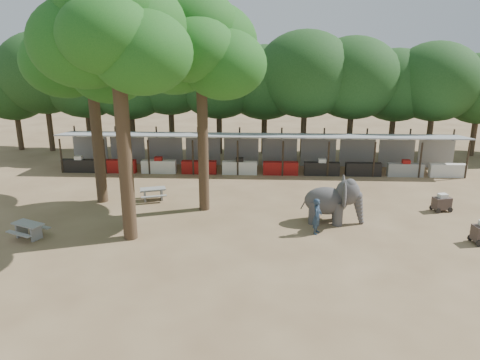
{
  "coord_description": "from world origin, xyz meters",
  "views": [
    {
      "loc": [
        0.1,
        -17.95,
        9.06
      ],
      "look_at": [
        -1.0,
        5.0,
        2.0
      ],
      "focal_mm": 35.0,
      "sensor_mm": 36.0,
      "label": 1
    }
  ],
  "objects_px": {
    "yard_tree_left": "(88,54)",
    "yard_tree_back": "(199,47)",
    "picnic_table_far": "(153,192)",
    "picnic_table_near": "(28,228)",
    "elephant": "(333,200)",
    "yard_tree_center": "(114,33)",
    "cart_back": "(442,203)",
    "handler": "(317,216)"
  },
  "relations": [
    {
      "from": "yard_tree_back",
      "to": "handler",
      "type": "distance_m",
      "value": 10.2
    },
    {
      "from": "yard_tree_left",
      "to": "picnic_table_far",
      "type": "relative_size",
      "value": 6.27
    },
    {
      "from": "handler",
      "to": "yard_tree_center",
      "type": "bearing_deg",
      "value": 115.09
    },
    {
      "from": "yard_tree_left",
      "to": "picnic_table_near",
      "type": "xyz_separation_m",
      "value": [
        -1.62,
        -5.43,
        -7.71
      ]
    },
    {
      "from": "picnic_table_near",
      "to": "handler",
      "type": "bearing_deg",
      "value": 29.21
    },
    {
      "from": "yard_tree_back",
      "to": "handler",
      "type": "xyz_separation_m",
      "value": [
        5.91,
        -3.23,
        -7.67
      ]
    },
    {
      "from": "yard_tree_center",
      "to": "cart_back",
      "type": "xyz_separation_m",
      "value": [
        15.99,
        4.11,
        -8.72
      ]
    },
    {
      "from": "yard_tree_center",
      "to": "elephant",
      "type": "relative_size",
      "value": 3.87
    },
    {
      "from": "picnic_table_far",
      "to": "cart_back",
      "type": "xyz_separation_m",
      "value": [
        15.99,
        -1.01,
        0.02
      ]
    },
    {
      "from": "elephant",
      "to": "picnic_table_near",
      "type": "relative_size",
      "value": 1.63
    },
    {
      "from": "elephant",
      "to": "handler",
      "type": "xyz_separation_m",
      "value": [
        -0.96,
        -1.46,
        -0.3
      ]
    },
    {
      "from": "yard_tree_center",
      "to": "cart_back",
      "type": "bearing_deg",
      "value": 14.42
    },
    {
      "from": "yard_tree_back",
      "to": "picnic_table_near",
      "type": "distance_m",
      "value": 11.94
    },
    {
      "from": "picnic_table_near",
      "to": "picnic_table_far",
      "type": "height_order",
      "value": "picnic_table_near"
    },
    {
      "from": "yard_tree_left",
      "to": "yard_tree_back",
      "type": "distance_m",
      "value": 6.09
    },
    {
      "from": "yard_tree_left",
      "to": "picnic_table_far",
      "type": "distance_m",
      "value": 8.3
    },
    {
      "from": "yard_tree_back",
      "to": "elephant",
      "type": "bearing_deg",
      "value": -14.5
    },
    {
      "from": "yard_tree_back",
      "to": "elephant",
      "type": "relative_size",
      "value": 3.65
    },
    {
      "from": "cart_back",
      "to": "yard_tree_center",
      "type": "bearing_deg",
      "value": 179.11
    },
    {
      "from": "yard_tree_left",
      "to": "handler",
      "type": "height_order",
      "value": "yard_tree_left"
    },
    {
      "from": "elephant",
      "to": "cart_back",
      "type": "height_order",
      "value": "elephant"
    },
    {
      "from": "handler",
      "to": "picnic_table_far",
      "type": "height_order",
      "value": "handler"
    },
    {
      "from": "yard_tree_center",
      "to": "yard_tree_back",
      "type": "height_order",
      "value": "yard_tree_center"
    },
    {
      "from": "handler",
      "to": "picnic_table_near",
      "type": "xyz_separation_m",
      "value": [
        -13.53,
        -1.2,
        -0.39
      ]
    },
    {
      "from": "yard_tree_left",
      "to": "picnic_table_near",
      "type": "distance_m",
      "value": 9.57
    },
    {
      "from": "elephant",
      "to": "picnic_table_far",
      "type": "distance_m",
      "value": 10.31
    },
    {
      "from": "yard_tree_center",
      "to": "cart_back",
      "type": "height_order",
      "value": "yard_tree_center"
    },
    {
      "from": "yard_tree_back",
      "to": "picnic_table_far",
      "type": "relative_size",
      "value": 6.46
    },
    {
      "from": "elephant",
      "to": "cart_back",
      "type": "relative_size",
      "value": 2.72
    },
    {
      "from": "yard_tree_left",
      "to": "yard_tree_back",
      "type": "xyz_separation_m",
      "value": [
        6.0,
        -1.0,
        0.34
      ]
    },
    {
      "from": "elephant",
      "to": "picnic_table_far",
      "type": "xyz_separation_m",
      "value": [
        -9.87,
        2.9,
        -0.71
      ]
    },
    {
      "from": "elephant",
      "to": "picnic_table_far",
      "type": "bearing_deg",
      "value": 169.73
    },
    {
      "from": "picnic_table_near",
      "to": "picnic_table_far",
      "type": "xyz_separation_m",
      "value": [
        4.62,
        5.55,
        -0.02
      ]
    },
    {
      "from": "elephant",
      "to": "picnic_table_near",
      "type": "xyz_separation_m",
      "value": [
        -14.49,
        -2.65,
        -0.69
      ]
    },
    {
      "from": "yard_tree_center",
      "to": "elephant",
      "type": "height_order",
      "value": "yard_tree_center"
    },
    {
      "from": "yard_tree_back",
      "to": "elephant",
      "type": "distance_m",
      "value": 10.23
    },
    {
      "from": "yard_tree_center",
      "to": "picnic_table_far",
      "type": "distance_m",
      "value": 10.13
    },
    {
      "from": "yard_tree_back",
      "to": "elephant",
      "type": "xyz_separation_m",
      "value": [
        6.87,
        -1.78,
        -7.37
      ]
    },
    {
      "from": "yard_tree_back",
      "to": "picnic_table_near",
      "type": "xyz_separation_m",
      "value": [
        -7.62,
        -4.43,
        -8.06
      ]
    },
    {
      "from": "yard_tree_left",
      "to": "yard_tree_center",
      "type": "relative_size",
      "value": 0.92
    },
    {
      "from": "yard_tree_center",
      "to": "elephant",
      "type": "bearing_deg",
      "value": 12.69
    },
    {
      "from": "picnic_table_far",
      "to": "elephant",
      "type": "bearing_deg",
      "value": -34.31
    }
  ]
}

